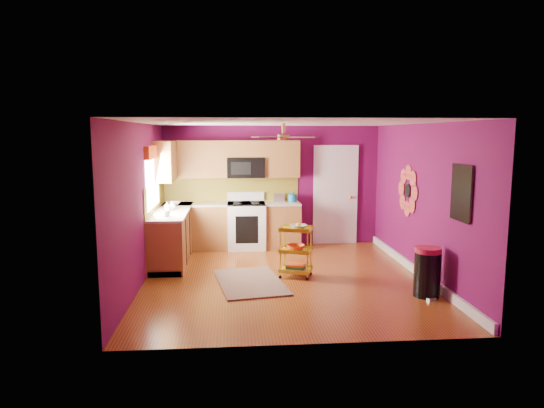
{
  "coord_description": "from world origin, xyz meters",
  "views": [
    {
      "loc": [
        -0.83,
        -7.59,
        2.33
      ],
      "look_at": [
        -0.17,
        0.4,
        1.17
      ],
      "focal_mm": 32.0,
      "sensor_mm": 36.0,
      "label": 1
    }
  ],
  "objects": [
    {
      "name": "room_envelope",
      "position": [
        0.03,
        0.0,
        1.63
      ],
      "size": [
        4.54,
        5.04,
        2.52
      ],
      "color": "#5E0A46",
      "rests_on": "ground"
    },
    {
      "name": "soap_bottle_a",
      "position": [
        -2.02,
        1.25,
        1.03
      ],
      "size": [
        0.08,
        0.08,
        0.18
      ],
      "primitive_type": "imported",
      "color": "#EA3F72",
      "rests_on": "lower_cabinets"
    },
    {
      "name": "teal_kettle",
      "position": [
        0.4,
        2.24,
        1.02
      ],
      "size": [
        0.18,
        0.18,
        0.21
      ],
      "color": "#146C99",
      "rests_on": "lower_cabinets"
    },
    {
      "name": "lower_cabinets",
      "position": [
        -1.35,
        1.82,
        0.43
      ],
      "size": [
        2.81,
        2.31,
        0.94
      ],
      "color": "brown",
      "rests_on": "ground"
    },
    {
      "name": "left_window",
      "position": [
        -2.22,
        1.05,
        1.74
      ],
      "size": [
        0.08,
        1.35,
        1.08
      ],
      "color": "white",
      "rests_on": "ground"
    },
    {
      "name": "right_wall_art",
      "position": [
        2.23,
        -0.34,
        1.44
      ],
      "size": [
        0.04,
        2.74,
        1.04
      ],
      "color": "black",
      "rests_on": "ground"
    },
    {
      "name": "ceiling_fan",
      "position": [
        0.0,
        0.2,
        2.29
      ],
      "size": [
        1.01,
        1.01,
        0.26
      ],
      "color": "#BF8C3F",
      "rests_on": "ground"
    },
    {
      "name": "counter_cup",
      "position": [
        -1.95,
        0.62,
        0.99
      ],
      "size": [
        0.14,
        0.14,
        0.11
      ],
      "primitive_type": "imported",
      "color": "white",
      "rests_on": "lower_cabinets"
    },
    {
      "name": "toaster",
      "position": [
        0.13,
        2.27,
        1.03
      ],
      "size": [
        0.22,
        0.15,
        0.18
      ],
      "primitive_type": "cube",
      "color": "beige",
      "rests_on": "lower_cabinets"
    },
    {
      "name": "panel_door",
      "position": [
        1.35,
        2.47,
        1.02
      ],
      "size": [
        0.95,
        0.11,
        2.15
      ],
      "color": "white",
      "rests_on": "ground"
    },
    {
      "name": "trash_can",
      "position": [
        1.96,
        -1.03,
        0.36
      ],
      "size": [
        0.48,
        0.48,
        0.72
      ],
      "color": "black",
      "rests_on": "ground"
    },
    {
      "name": "shag_rug",
      "position": [
        -0.57,
        -0.17,
        0.01
      ],
      "size": [
        1.22,
        1.72,
        0.02
      ],
      "primitive_type": "cube",
      "rotation": [
        0.0,
        0.0,
        0.17
      ],
      "color": "black",
      "rests_on": "ground"
    },
    {
      "name": "upper_cabinetry",
      "position": [
        -1.24,
        2.17,
        1.8
      ],
      "size": [
        2.8,
        2.3,
        1.26
      ],
      "color": "brown",
      "rests_on": "ground"
    },
    {
      "name": "soap_bottle_b",
      "position": [
        -1.94,
        1.4,
        1.02
      ],
      "size": [
        0.13,
        0.13,
        0.16
      ],
      "primitive_type": "imported",
      "color": "white",
      "rests_on": "lower_cabinets"
    },
    {
      "name": "rolling_cart",
      "position": [
        0.2,
        0.07,
        0.47
      ],
      "size": [
        0.59,
        0.51,
        0.91
      ],
      "color": "gold",
      "rests_on": "ground"
    },
    {
      "name": "counter_dish",
      "position": [
        -1.98,
        2.03,
        0.97
      ],
      "size": [
        0.26,
        0.26,
        0.06
      ],
      "primitive_type": "imported",
      "color": "white",
      "rests_on": "lower_cabinets"
    },
    {
      "name": "ground",
      "position": [
        0.0,
        0.0,
        0.0
      ],
      "size": [
        5.0,
        5.0,
        0.0
      ],
      "primitive_type": "plane",
      "color": "#6C3210",
      "rests_on": "ground"
    },
    {
      "name": "electric_range",
      "position": [
        -0.55,
        2.17,
        0.48
      ],
      "size": [
        0.76,
        0.66,
        1.13
      ],
      "color": "white",
      "rests_on": "ground"
    }
  ]
}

